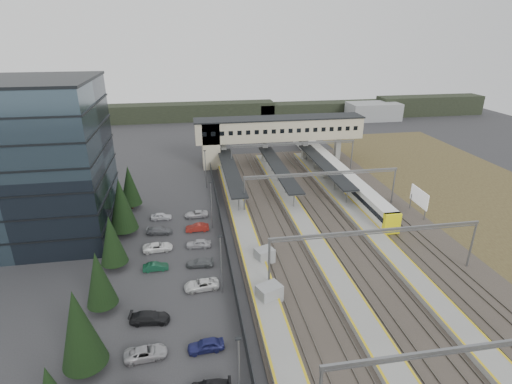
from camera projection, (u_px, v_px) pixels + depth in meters
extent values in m
plane|color=#2B2B2D|center=(271.00, 254.00, 58.65)|extent=(220.00, 220.00, 0.00)
cube|color=#32434F|center=(20.00, 164.00, 59.44)|extent=(24.00, 18.00, 24.00)
cube|color=black|center=(32.00, 216.00, 62.70)|extent=(24.30, 18.30, 0.25)
cube|color=black|center=(28.00, 196.00, 61.39)|extent=(24.30, 18.30, 0.25)
cube|color=black|center=(23.00, 175.00, 60.09)|extent=(24.30, 18.30, 0.25)
cube|color=black|center=(17.00, 153.00, 58.78)|extent=(24.30, 18.30, 0.25)
cube|color=black|center=(12.00, 130.00, 57.48)|extent=(24.30, 18.30, 0.25)
cube|color=black|center=(6.00, 106.00, 56.17)|extent=(24.30, 18.30, 0.25)
cube|color=black|center=(0.00, 80.00, 54.82)|extent=(24.30, 18.30, 0.40)
cylinder|color=black|center=(87.00, 365.00, 38.61)|extent=(0.44, 0.44, 1.20)
cone|color=black|center=(79.00, 328.00, 36.89)|extent=(4.26, 4.26, 8.20)
cylinder|color=black|center=(104.00, 306.00, 46.81)|extent=(0.44, 0.44, 1.20)
cone|color=black|center=(99.00, 278.00, 45.36)|extent=(3.54, 3.54, 6.80)
cylinder|color=black|center=(115.00, 264.00, 55.01)|extent=(0.44, 0.44, 1.20)
cone|color=black|center=(112.00, 239.00, 53.53)|extent=(3.64, 3.64, 7.00)
cylinder|color=black|center=(125.00, 231.00, 64.13)|extent=(0.44, 0.44, 1.20)
cone|color=black|center=(121.00, 204.00, 62.36)|extent=(4.42, 4.42, 8.50)
cylinder|color=black|center=(132.00, 205.00, 73.24)|extent=(0.44, 0.44, 1.20)
cone|color=black|center=(130.00, 185.00, 71.72)|extent=(3.74, 3.74, 7.20)
imported|color=#A5A4A8|center=(146.00, 353.00, 40.01)|extent=(4.39, 2.30, 1.18)
imported|color=black|center=(150.00, 317.00, 44.82)|extent=(4.61, 2.25, 1.29)
imported|color=#154830|center=(156.00, 267.00, 54.51)|extent=(3.45, 1.29, 1.13)
imported|color=white|center=(158.00, 247.00, 59.33)|extent=(4.49, 2.29, 1.21)
imported|color=#5A5C61|center=(160.00, 230.00, 64.16)|extent=(4.27, 1.99, 1.21)
imported|color=silver|center=(161.00, 216.00, 68.99)|extent=(3.63, 1.67, 1.20)
imported|color=navy|center=(206.00, 345.00, 40.92)|extent=(3.85, 1.74, 1.28)
imported|color=silver|center=(201.00, 285.00, 50.59)|extent=(4.58, 2.39, 1.23)
imported|color=#54585B|center=(200.00, 263.00, 55.45)|extent=(3.95, 1.92, 1.11)
imported|color=#B1B0B6|center=(198.00, 243.00, 60.25)|extent=(3.86, 1.86, 1.27)
imported|color=maroon|center=(197.00, 227.00, 65.08)|extent=(3.79, 1.33, 1.25)
imported|color=silver|center=(196.00, 214.00, 69.94)|extent=(4.11, 2.01, 1.12)
cylinder|color=slate|center=(239.00, 376.00, 33.10)|extent=(0.16, 0.16, 8.00)
cube|color=black|center=(238.00, 339.00, 31.58)|extent=(0.50, 0.25, 0.15)
cylinder|color=slate|center=(221.00, 265.00, 48.60)|extent=(0.16, 0.16, 8.00)
cube|color=black|center=(220.00, 236.00, 47.07)|extent=(0.50, 0.25, 0.15)
cylinder|color=slate|center=(211.00, 205.00, 65.00)|extent=(0.16, 0.16, 8.00)
cube|color=black|center=(210.00, 182.00, 63.48)|extent=(0.50, 0.25, 0.15)
cylinder|color=slate|center=(206.00, 170.00, 81.41)|extent=(0.16, 0.16, 8.00)
cube|color=black|center=(205.00, 151.00, 79.89)|extent=(0.50, 0.25, 0.15)
cube|color=#26282B|center=(224.00, 235.00, 61.82)|extent=(0.08, 90.00, 2.00)
cube|color=gray|center=(269.00, 294.00, 47.92)|extent=(3.41, 3.01, 2.35)
cube|color=gray|center=(264.00, 256.00, 56.03)|extent=(2.99, 2.75, 2.24)
cube|color=#3A342C|center=(337.00, 231.00, 65.03)|extent=(34.00, 90.00, 0.20)
cube|color=#59544C|center=(261.00, 236.00, 62.99)|extent=(0.08, 90.00, 0.14)
cube|color=#59544C|center=(270.00, 236.00, 63.22)|extent=(0.08, 90.00, 0.14)
cube|color=#59544C|center=(285.00, 234.00, 63.61)|extent=(0.08, 90.00, 0.14)
cube|color=#59544C|center=(294.00, 234.00, 63.84)|extent=(0.08, 90.00, 0.14)
cube|color=#59544C|center=(321.00, 231.00, 64.54)|extent=(0.08, 90.00, 0.14)
cube|color=#59544C|center=(330.00, 231.00, 64.77)|extent=(0.08, 90.00, 0.14)
cube|color=#59544C|center=(345.00, 230.00, 65.16)|extent=(0.08, 90.00, 0.14)
cube|color=#59544C|center=(353.00, 229.00, 65.39)|extent=(0.08, 90.00, 0.14)
cube|color=#59544C|center=(379.00, 227.00, 66.10)|extent=(0.08, 90.00, 0.14)
cube|color=#59544C|center=(387.00, 226.00, 66.32)|extent=(0.08, 90.00, 0.14)
cube|color=#59544C|center=(402.00, 225.00, 66.72)|extent=(0.08, 90.00, 0.14)
cube|color=#59544C|center=(410.00, 224.00, 66.94)|extent=(0.08, 90.00, 0.14)
cube|color=gray|center=(246.00, 237.00, 62.57)|extent=(3.20, 82.00, 0.90)
cube|color=gold|center=(237.00, 235.00, 62.17)|extent=(0.25, 82.00, 0.02)
cube|color=gold|center=(255.00, 233.00, 62.62)|extent=(0.25, 82.00, 0.02)
cube|color=gray|center=(308.00, 232.00, 64.13)|extent=(3.20, 82.00, 0.90)
cube|color=gold|center=(299.00, 230.00, 63.73)|extent=(0.25, 82.00, 0.02)
cube|color=gold|center=(317.00, 228.00, 64.18)|extent=(0.25, 82.00, 0.02)
cube|color=gray|center=(366.00, 227.00, 65.68)|extent=(3.20, 82.00, 0.90)
cube|color=gold|center=(358.00, 225.00, 65.28)|extent=(0.25, 82.00, 0.02)
cube|color=gold|center=(375.00, 224.00, 65.73)|extent=(0.25, 82.00, 0.02)
cube|color=black|center=(230.00, 170.00, 81.27)|extent=(3.00, 30.00, 0.25)
cube|color=slate|center=(230.00, 171.00, 81.33)|extent=(3.10, 30.00, 0.12)
cylinder|color=slate|center=(239.00, 202.00, 70.03)|extent=(0.20, 0.20, 3.10)
cylinder|color=slate|center=(234.00, 189.00, 75.96)|extent=(0.20, 0.20, 3.10)
cylinder|color=slate|center=(231.00, 177.00, 81.88)|extent=(0.20, 0.20, 3.10)
cylinder|color=slate|center=(227.00, 167.00, 87.81)|extent=(0.20, 0.20, 3.10)
cylinder|color=slate|center=(225.00, 158.00, 93.73)|extent=(0.20, 0.20, 3.10)
cube|color=black|center=(278.00, 167.00, 82.83)|extent=(3.00, 30.00, 0.25)
cube|color=slate|center=(278.00, 168.00, 82.88)|extent=(3.10, 30.00, 0.12)
cylinder|color=slate|center=(294.00, 199.00, 71.59)|extent=(0.20, 0.20, 3.10)
cylinder|color=slate|center=(285.00, 186.00, 77.51)|extent=(0.20, 0.20, 3.10)
cylinder|color=slate|center=(278.00, 174.00, 83.43)|extent=(0.20, 0.20, 3.10)
cylinder|color=slate|center=(272.00, 165.00, 89.36)|extent=(0.20, 0.20, 3.10)
cylinder|color=slate|center=(266.00, 156.00, 95.28)|extent=(0.20, 0.20, 3.10)
cube|color=black|center=(324.00, 165.00, 84.38)|extent=(3.00, 30.00, 0.25)
cube|color=slate|center=(324.00, 165.00, 84.43)|extent=(3.10, 30.00, 0.12)
cylinder|color=slate|center=(347.00, 195.00, 73.14)|extent=(0.20, 0.20, 3.10)
cylinder|color=slate|center=(335.00, 183.00, 79.06)|extent=(0.20, 0.20, 3.10)
cylinder|color=slate|center=(324.00, 172.00, 84.99)|extent=(0.20, 0.20, 3.10)
cylinder|color=slate|center=(315.00, 162.00, 90.91)|extent=(0.20, 0.20, 3.10)
cylinder|color=slate|center=(307.00, 154.00, 96.84)|extent=(0.20, 0.20, 3.10)
cube|color=beige|center=(279.00, 129.00, 95.33)|extent=(40.00, 6.00, 5.00)
cube|color=black|center=(280.00, 118.00, 94.35)|extent=(40.40, 6.40, 0.30)
cube|color=beige|center=(211.00, 144.00, 93.91)|extent=(4.00, 6.00, 11.00)
cube|color=black|center=(204.00, 134.00, 89.74)|extent=(1.00, 0.06, 1.00)
cube|color=black|center=(213.00, 134.00, 90.05)|extent=(1.00, 0.06, 1.00)
cube|color=black|center=(222.00, 134.00, 90.36)|extent=(1.00, 0.06, 1.00)
cube|color=black|center=(231.00, 133.00, 90.67)|extent=(1.00, 0.06, 1.00)
cube|color=black|center=(240.00, 133.00, 90.98)|extent=(1.00, 0.06, 1.00)
cube|color=black|center=(248.00, 133.00, 91.29)|extent=(1.00, 0.06, 1.00)
cube|color=black|center=(257.00, 132.00, 91.60)|extent=(1.00, 0.06, 1.00)
cube|color=black|center=(265.00, 132.00, 91.91)|extent=(1.00, 0.06, 1.00)
cube|color=black|center=(274.00, 131.00, 92.22)|extent=(1.00, 0.06, 1.00)
cube|color=black|center=(282.00, 131.00, 92.54)|extent=(1.00, 0.06, 1.00)
cube|color=black|center=(291.00, 131.00, 92.85)|extent=(1.00, 0.06, 1.00)
cube|color=black|center=(299.00, 130.00, 93.16)|extent=(1.00, 0.06, 1.00)
cube|color=black|center=(307.00, 130.00, 93.47)|extent=(1.00, 0.06, 1.00)
cube|color=black|center=(315.00, 130.00, 93.78)|extent=(1.00, 0.06, 1.00)
cube|color=black|center=(323.00, 129.00, 94.09)|extent=(1.00, 0.06, 1.00)
cube|color=black|center=(332.00, 129.00, 94.40)|extent=(1.00, 0.06, 1.00)
cube|color=black|center=(340.00, 129.00, 94.71)|extent=(1.00, 0.06, 1.00)
cube|color=black|center=(348.00, 128.00, 95.02)|extent=(1.00, 0.06, 1.00)
cube|color=black|center=(356.00, 128.00, 95.33)|extent=(1.00, 0.06, 1.00)
cube|color=gray|center=(217.00, 154.00, 95.09)|extent=(1.20, 1.60, 6.00)
cube|color=gray|center=(224.00, 153.00, 95.33)|extent=(1.20, 1.60, 6.00)
cube|color=gray|center=(265.00, 151.00, 96.88)|extent=(1.20, 1.60, 6.00)
cube|color=gray|center=(305.00, 149.00, 98.43)|extent=(1.20, 1.60, 6.00)
cube|color=gray|center=(337.00, 148.00, 99.75)|extent=(1.20, 1.60, 6.00)
cube|color=slate|center=(488.00, 345.00, 32.33)|extent=(28.40, 0.25, 0.35)
cube|color=slate|center=(487.00, 349.00, 32.48)|extent=(28.40, 0.12, 0.12)
cylinder|color=slate|center=(269.00, 264.00, 49.72)|extent=(0.28, 0.28, 7.00)
cylinder|color=slate|center=(471.00, 245.00, 54.06)|extent=(0.28, 0.28, 7.00)
cube|color=slate|center=(378.00, 231.00, 50.56)|extent=(28.40, 0.25, 0.35)
cube|color=slate|center=(377.00, 233.00, 50.71)|extent=(28.40, 0.12, 0.12)
cylinder|color=slate|center=(244.00, 196.00, 69.77)|extent=(0.28, 0.28, 7.00)
cylinder|color=slate|center=(393.00, 186.00, 74.11)|extent=(0.28, 0.28, 7.00)
cube|color=slate|center=(322.00, 173.00, 70.61)|extent=(28.40, 0.25, 0.35)
cube|color=slate|center=(322.00, 175.00, 70.76)|extent=(28.40, 0.12, 0.12)
cylinder|color=slate|center=(232.00, 161.00, 88.00)|extent=(0.28, 0.28, 7.00)
cylinder|color=slate|center=(352.00, 155.00, 92.34)|extent=(0.28, 0.28, 7.00)
cube|color=slate|center=(294.00, 143.00, 88.84)|extent=(28.40, 0.25, 0.35)
cube|color=slate|center=(294.00, 145.00, 88.99)|extent=(28.40, 0.12, 0.12)
cube|color=white|center=(367.00, 200.00, 71.82)|extent=(2.72, 18.81, 3.49)
cube|color=black|center=(367.00, 198.00, 71.68)|extent=(2.78, 18.21, 0.87)
cube|color=slate|center=(366.00, 208.00, 72.40)|extent=(2.33, 17.41, 0.49)
cube|color=white|center=(330.00, 166.00, 89.52)|extent=(2.72, 18.81, 3.49)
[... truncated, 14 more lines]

